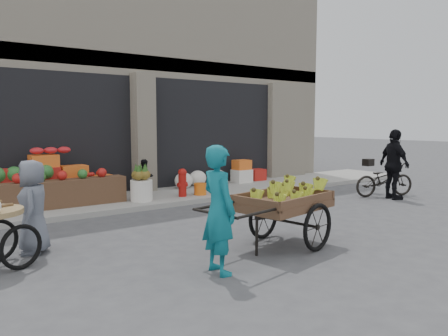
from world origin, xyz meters
TOP-DOWN VIEW (x-y plane):
  - ground at (0.00, 0.00)m, footprint 80.00×80.00m
  - sidewalk at (0.00, 4.10)m, footprint 18.00×2.20m
  - building at (0.00, 8.03)m, footprint 14.00×6.45m
  - fruit_display at (-2.48, 4.38)m, footprint 3.10×1.12m
  - pineapple_bin at (-0.75, 3.60)m, footprint 0.52×0.52m
  - fire_hydrant at (0.35, 3.55)m, footprint 0.22×0.22m
  - orange_bucket at (0.85, 3.50)m, footprint 0.32×0.32m
  - right_bay_goods at (2.61, 4.70)m, footprint 3.35×0.60m
  - seated_person at (-0.35, 4.20)m, footprint 0.51×0.43m
  - banana_cart at (-0.49, -0.89)m, footprint 2.67×1.44m
  - vendor_woman at (-1.97, -1.26)m, footprint 0.45×0.64m
  - vendor_grey at (-3.72, 1.12)m, footprint 0.65×0.80m
  - bicycle at (5.09, 0.98)m, footprint 1.82×1.15m
  - cyclist at (4.89, 0.58)m, footprint 0.78×1.15m

SIDE VIEW (x-z plane):
  - ground at x=0.00m, z-range 0.00..0.00m
  - sidewalk at x=0.00m, z-range 0.00..0.12m
  - orange_bucket at x=0.85m, z-range 0.12..0.42m
  - pineapple_bin at x=-0.75m, z-range 0.12..0.62m
  - right_bay_goods at x=2.61m, z-range 0.06..0.76m
  - bicycle at x=5.09m, z-range 0.00..0.90m
  - fire_hydrant at x=0.35m, z-range 0.15..0.86m
  - seated_person at x=-0.35m, z-range 0.12..1.05m
  - fruit_display at x=-2.48m, z-range 0.05..1.29m
  - vendor_grey at x=-3.72m, z-range 0.00..1.42m
  - banana_cart at x=-0.49m, z-range 0.24..1.30m
  - vendor_woman at x=-1.97m, z-range 0.00..1.69m
  - cyclist at x=4.89m, z-range 0.00..1.81m
  - building at x=0.00m, z-range -0.13..6.87m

